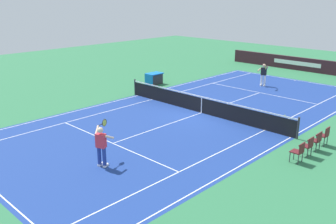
% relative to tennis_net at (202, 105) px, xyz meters
% --- Properties ---
extents(ground_plane, '(60.00, 60.00, 0.00)m').
position_rel_tennis_net_xyz_m(ground_plane, '(0.00, 0.00, -0.49)').
color(ground_plane, '#2D7247').
extents(court_slab, '(24.20, 11.40, 0.00)m').
position_rel_tennis_net_xyz_m(court_slab, '(0.00, 0.00, -0.49)').
color(court_slab, navy).
rests_on(court_slab, ground_plane).
extents(court_line_markings, '(23.85, 11.05, 0.01)m').
position_rel_tennis_net_xyz_m(court_line_markings, '(0.00, 0.00, -0.49)').
color(court_line_markings, white).
rests_on(court_line_markings, ground_plane).
extents(tennis_net, '(0.10, 11.70, 1.08)m').
position_rel_tennis_net_xyz_m(tennis_net, '(0.00, 0.00, 0.00)').
color(tennis_net, '#2D2D33').
rests_on(tennis_net, ground_plane).
extents(stadium_barrier, '(0.26, 17.00, 1.17)m').
position_rel_tennis_net_xyz_m(stadium_barrier, '(-15.90, -0.01, 0.09)').
color(stadium_barrier, '#381923').
rests_on(stadium_barrier, ground_plane).
extents(tennis_player_near, '(0.95, 0.89, 1.70)m').
position_rel_tennis_net_xyz_m(tennis_player_near, '(8.12, 1.58, 0.44)').
color(tennis_player_near, navy).
rests_on(tennis_player_near, ground_plane).
extents(tennis_player_far, '(1.00, 0.86, 1.70)m').
position_rel_tennis_net_xyz_m(tennis_player_far, '(-8.33, -0.90, 0.44)').
color(tennis_player_far, white).
rests_on(tennis_player_far, ground_plane).
extents(tennis_ball, '(0.07, 0.07, 0.07)m').
position_rel_tennis_net_xyz_m(tennis_ball, '(-2.84, 3.73, -0.46)').
color(tennis_ball, '#CCE01E').
rests_on(tennis_ball, ground_plane).
extents(spectator_chair_0, '(0.44, 0.44, 0.88)m').
position_rel_tennis_net_xyz_m(spectator_chair_0, '(-0.09, 7.00, 0.03)').
color(spectator_chair_0, '#38383D').
rests_on(spectator_chair_0, ground_plane).
extents(spectator_chair_1, '(0.44, 0.44, 0.88)m').
position_rel_tennis_net_xyz_m(spectator_chair_1, '(0.75, 7.00, 0.03)').
color(spectator_chair_1, '#38383D').
rests_on(spectator_chair_1, ground_plane).
extents(spectator_chair_2, '(0.44, 0.44, 0.88)m').
position_rel_tennis_net_xyz_m(spectator_chair_2, '(1.60, 7.00, 0.03)').
color(spectator_chair_2, '#38383D').
rests_on(spectator_chair_2, ground_plane).
extents(spectator_chair_3, '(0.44, 0.44, 0.88)m').
position_rel_tennis_net_xyz_m(spectator_chair_3, '(2.44, 7.00, 0.03)').
color(spectator_chair_3, '#38383D').
rests_on(spectator_chair_3, ground_plane).
extents(equipment_cart_tarped, '(1.25, 0.84, 0.85)m').
position_rel_tennis_net_xyz_m(equipment_cart_tarped, '(-3.07, -7.13, -0.05)').
color(equipment_cart_tarped, '#2D2D33').
rests_on(equipment_cart_tarped, ground_plane).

